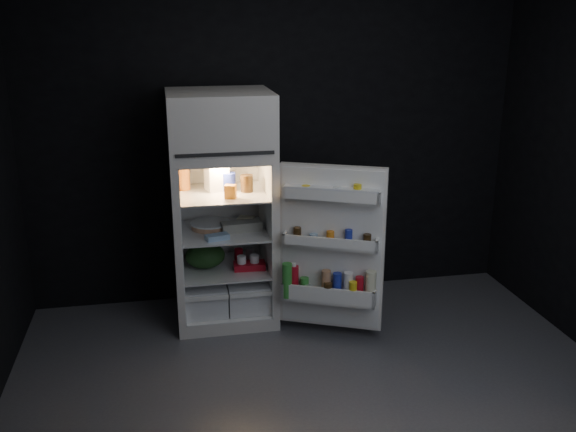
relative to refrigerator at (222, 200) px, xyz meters
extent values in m
cube|color=#535359|center=(0.48, -1.32, -0.96)|extent=(4.00, 3.40, 0.00)
cube|color=black|center=(0.48, 0.38, 0.39)|extent=(4.00, 0.00, 2.70)
cube|color=black|center=(0.48, -3.02, 0.39)|extent=(4.00, 0.00, 2.70)
cube|color=silver|center=(0.00, -0.02, -0.91)|extent=(0.76, 0.70, 0.10)
cube|color=silver|center=(-0.35, -0.02, -0.26)|extent=(0.05, 0.70, 1.20)
cube|color=silver|center=(0.36, -0.02, -0.26)|extent=(0.05, 0.70, 1.20)
cube|color=white|center=(0.00, 0.30, -0.26)|extent=(0.66, 0.05, 1.20)
cube|color=silver|center=(0.00, -0.02, 0.37)|extent=(0.76, 0.70, 0.06)
cube|color=silver|center=(0.00, -0.02, 0.61)|extent=(0.76, 0.70, 0.42)
cube|color=black|center=(0.00, -0.38, 0.43)|extent=(0.68, 0.01, 0.02)
cube|color=white|center=(-0.33, -0.05, -0.26)|extent=(0.01, 0.65, 1.20)
cube|color=white|center=(0.33, -0.05, -0.26)|extent=(0.01, 0.65, 1.20)
cube|color=white|center=(0.00, -0.05, 0.34)|extent=(0.66, 0.65, 0.01)
cube|color=white|center=(0.00, -0.05, -0.85)|extent=(0.66, 0.65, 0.01)
cube|color=white|center=(0.00, -0.05, 0.06)|extent=(0.65, 0.63, 0.01)
cube|color=white|center=(0.00, -0.05, -0.24)|extent=(0.65, 0.63, 0.01)
cube|color=white|center=(0.00, -0.05, -0.54)|extent=(0.65, 0.63, 0.01)
cube|color=white|center=(-0.16, -0.03, -0.74)|extent=(0.32, 0.59, 0.22)
cube|color=white|center=(0.17, -0.03, -0.74)|extent=(0.32, 0.59, 0.22)
cube|color=white|center=(-0.16, -0.35, -0.65)|extent=(0.32, 0.02, 0.03)
cube|color=white|center=(0.17, -0.35, -0.65)|extent=(0.32, 0.02, 0.03)
cube|color=#FFE5B2|center=(0.00, -0.10, 0.32)|extent=(0.14, 0.14, 0.02)
cube|color=silver|center=(0.74, -0.51, -0.26)|extent=(0.71, 0.36, 1.22)
cube|color=white|center=(0.72, -0.53, -0.26)|extent=(0.66, 0.31, 1.18)
cube|color=white|center=(0.71, -0.57, 0.11)|extent=(0.66, 0.37, 0.02)
cube|color=white|center=(0.69, -0.60, 0.15)|extent=(0.63, 0.30, 0.10)
cube|color=white|center=(1.01, -0.71, 0.15)|extent=(0.06, 0.09, 0.10)
cube|color=white|center=(0.41, -0.43, 0.15)|extent=(0.06, 0.09, 0.10)
cube|color=white|center=(0.70, -0.57, -0.22)|extent=(0.66, 0.38, 0.02)
cube|color=white|center=(0.69, -0.61, -0.19)|extent=(0.63, 0.30, 0.09)
cube|color=white|center=(1.00, -0.71, -0.19)|extent=(0.06, 0.10, 0.09)
cube|color=white|center=(0.40, -0.44, -0.19)|extent=(0.06, 0.10, 0.09)
cube|color=white|center=(0.70, -0.59, -0.63)|extent=(0.68, 0.41, 0.02)
cube|color=white|center=(0.67, -0.65, -0.57)|extent=(0.63, 0.30, 0.13)
cube|color=white|center=(1.00, -0.73, -0.57)|extent=(0.08, 0.14, 0.13)
cube|color=white|center=(0.40, -0.46, -0.57)|extent=(0.08, 0.14, 0.13)
cube|color=white|center=(0.71, -0.57, 0.21)|extent=(0.64, 0.36, 0.02)
cylinder|color=yellow|center=(0.87, -0.65, 0.19)|extent=(0.07, 0.07, 0.12)
cylinder|color=silver|center=(0.74, -0.59, 0.17)|extent=(0.08, 0.08, 0.09)
cylinder|color=yellow|center=(0.54, -0.50, 0.17)|extent=(0.08, 0.08, 0.09)
cylinder|color=black|center=(0.94, -0.68, -0.16)|extent=(0.07, 0.07, 0.10)
cylinder|color=#1C2B9A|center=(0.82, -0.63, -0.15)|extent=(0.07, 0.07, 0.13)
cylinder|color=orange|center=(0.70, -0.57, -0.16)|extent=(0.07, 0.07, 0.11)
cylinder|color=#7C9CBF|center=(0.60, -0.52, -0.17)|extent=(0.08, 0.08, 0.08)
cylinder|color=black|center=(0.49, -0.47, -0.15)|extent=(0.07, 0.07, 0.11)
cylinder|color=beige|center=(0.97, -0.72, -0.49)|extent=(0.10, 0.10, 0.24)
cylinder|color=#A80E1C|center=(0.90, -0.69, -0.52)|extent=(0.08, 0.08, 0.19)
cylinder|color=white|center=(0.82, -0.65, -0.51)|extent=(0.09, 0.09, 0.22)
cylinder|color=#1C2B9A|center=(0.75, -0.62, -0.51)|extent=(0.08, 0.08, 0.20)
cylinder|color=#AD7D5B|center=(0.68, -0.58, -0.51)|extent=(0.09, 0.09, 0.22)
cylinder|color=#338C33|center=(0.53, -0.52, -0.54)|extent=(0.08, 0.08, 0.15)
cylinder|color=#A80E1C|center=(0.46, -0.48, -0.50)|extent=(0.10, 0.10, 0.23)
cylinder|color=yellow|center=(0.84, -0.70, -0.53)|extent=(0.07, 0.07, 0.17)
cylinder|color=black|center=(0.68, -0.63, -0.55)|extent=(0.08, 0.08, 0.14)
cylinder|color=silver|center=(0.55, -0.57, -0.56)|extent=(0.08, 0.08, 0.11)
cylinder|color=#338C33|center=(0.41, -0.50, -0.48)|extent=(0.10, 0.10, 0.26)
cylinder|color=white|center=(0.46, -0.48, -0.37)|extent=(0.05, 0.05, 0.02)
cube|color=white|center=(-0.03, 0.05, 0.19)|extent=(0.19, 0.19, 0.24)
cylinder|color=#1C2B9A|center=(0.06, 0.00, 0.14)|extent=(0.12, 0.12, 0.14)
cylinder|color=black|center=(0.19, -0.05, 0.14)|extent=(0.13, 0.13, 0.13)
cylinder|color=#C3661F|center=(-0.27, 0.10, 0.18)|extent=(0.12, 0.12, 0.22)
cube|color=orange|center=(0.04, -0.21, 0.12)|extent=(0.10, 0.08, 0.10)
cube|color=gray|center=(0.14, -0.08, -0.19)|extent=(0.32, 0.14, 0.07)
cylinder|color=#AD7D5B|center=(-0.09, 0.03, -0.21)|extent=(0.33, 0.33, 0.04)
cube|color=#7C9CBF|center=(-0.07, -0.25, -0.21)|extent=(0.18, 0.13, 0.04)
cube|color=beige|center=(0.19, 0.10, -0.20)|extent=(0.15, 0.14, 0.05)
ellipsoid|color=#193815|center=(-0.15, -0.03, -0.43)|extent=(0.38, 0.35, 0.20)
cube|color=#A80E1C|center=(0.19, -0.12, -0.50)|extent=(0.25, 0.14, 0.05)
cylinder|color=#A80E1C|center=(0.13, 0.09, -0.48)|extent=(0.08, 0.08, 0.09)
cylinder|color=silver|center=(0.21, 0.09, -0.48)|extent=(0.07, 0.07, 0.09)
camera|label=1|loc=(-0.42, -4.70, 1.36)|focal=40.00mm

